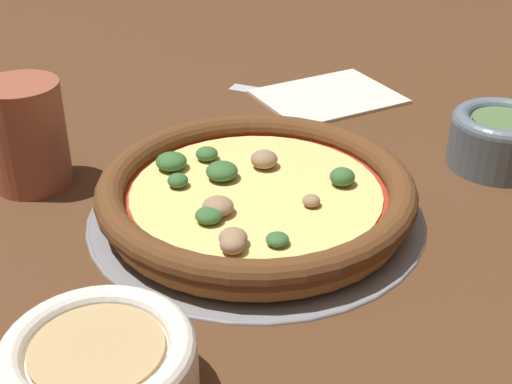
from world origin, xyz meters
TOP-DOWN VIEW (x-y plane):
  - ground_plane at (0.00, 0.00)m, footprint 3.00×3.00m
  - pizza_tray at (0.00, 0.00)m, footprint 0.32×0.32m
  - pizza at (-0.00, 0.00)m, footprint 0.30×0.30m
  - bowl_near at (-0.16, -0.20)m, footprint 0.13×0.13m
  - bowl_far at (0.28, 0.03)m, footprint 0.11×0.11m
  - drinking_cup at (-0.20, 0.12)m, footprint 0.08×0.08m
  - napkin at (0.16, 0.26)m, footprint 0.20×0.17m
  - fork at (0.11, 0.28)m, footprint 0.15×0.12m

SIDE VIEW (x-z plane):
  - ground_plane at x=0.00m, z-range 0.00..0.00m
  - fork at x=0.11m, z-range 0.00..0.00m
  - pizza_tray at x=0.00m, z-range 0.00..0.01m
  - napkin at x=0.16m, z-range 0.00..0.01m
  - pizza at x=0.00m, z-range 0.01..0.04m
  - bowl_near at x=-0.16m, z-range 0.00..0.06m
  - bowl_far at x=0.28m, z-range 0.00..0.06m
  - drinking_cup at x=-0.20m, z-range 0.00..0.11m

